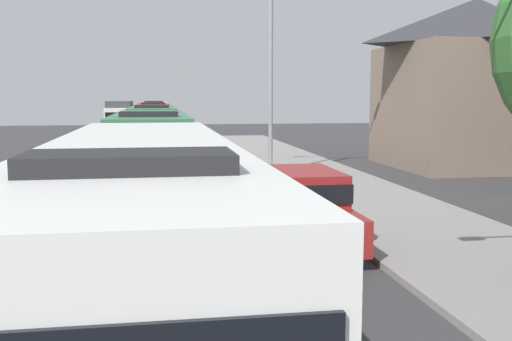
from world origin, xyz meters
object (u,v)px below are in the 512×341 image
object	(u,v)px
bus_middle	(153,131)
box_truck_oncoming	(120,116)
bus_lead	(143,235)
bus_second_in_line	(151,151)
bus_rear	(154,116)
white_suv	(303,206)
streetlamp_mid	(271,55)
bus_fourth_in_line	(154,121)

from	to	relation	value
bus_middle	box_truck_oncoming	xyz separation A→B (m)	(-3.30, 24.36, 0.02)
bus_lead	bus_second_in_line	size ratio (longest dim) A/B	1.07
bus_rear	bus_middle	bearing A→B (deg)	-90.00
bus_middle	white_suv	bearing A→B (deg)	-80.06
bus_rear	white_suv	bearing A→B (deg)	-85.48
bus_second_in_line	white_suv	bearing A→B (deg)	-64.90
bus_lead	bus_second_in_line	world-z (taller)	same
streetlamp_mid	bus_middle	bearing A→B (deg)	124.23
bus_lead	box_truck_oncoming	world-z (taller)	bus_lead
bus_lead	bus_rear	distance (m)	52.13
bus_second_in_line	white_suv	world-z (taller)	bus_second_in_line
white_suv	box_truck_oncoming	distance (m)	46.01
box_truck_oncoming	bus_second_in_line	bearing A→B (deg)	-84.98
bus_middle	bus_second_in_line	bearing A→B (deg)	-90.00
bus_fourth_in_line	box_truck_oncoming	bearing A→B (deg)	106.37
bus_fourth_in_line	box_truck_oncoming	world-z (taller)	bus_fourth_in_line
bus_fourth_in_line	bus_lead	bearing A→B (deg)	-90.00
white_suv	bus_rear	bearing A→B (deg)	94.52
bus_lead	white_suv	distance (m)	6.51
bus_lead	bus_fourth_in_line	xyz separation A→B (m)	(-0.00, 39.55, -0.00)
bus_middle	bus_rear	distance (m)	25.71
box_truck_oncoming	bus_rear	bearing A→B (deg)	22.22
bus_fourth_in_line	streetlamp_mid	world-z (taller)	streetlamp_mid
bus_rear	streetlamp_mid	world-z (taller)	streetlamp_mid
bus_second_in_line	bus_rear	distance (m)	38.92
white_suv	streetlamp_mid	size ratio (longest dim) A/B	0.53
bus_fourth_in_line	white_suv	bearing A→B (deg)	-83.83
bus_middle	bus_fourth_in_line	size ratio (longest dim) A/B	1.05
bus_lead	white_suv	xyz separation A→B (m)	(3.70, 5.32, -0.66)
bus_middle	bus_lead	bearing A→B (deg)	-90.00
bus_middle	white_suv	size ratio (longest dim) A/B	2.49
white_suv	bus_fourth_in_line	bearing A→B (deg)	96.17
bus_second_in_line	bus_middle	distance (m)	13.20
bus_fourth_in_line	white_suv	xyz separation A→B (m)	(3.70, -34.23, -0.66)
bus_lead	bus_second_in_line	bearing A→B (deg)	90.00
bus_second_in_line	bus_fourth_in_line	size ratio (longest dim) A/B	0.98
white_suv	streetlamp_mid	xyz separation A→B (m)	(1.70, 13.17, 4.48)
bus_fourth_in_line	streetlamp_mid	size ratio (longest dim) A/B	1.26
bus_second_in_line	bus_fourth_in_line	distance (m)	26.33
bus_fourth_in_line	bus_second_in_line	bearing A→B (deg)	-90.00
bus_lead	bus_fourth_in_line	size ratio (longest dim) A/B	1.05
bus_lead	white_suv	size ratio (longest dim) A/B	2.49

